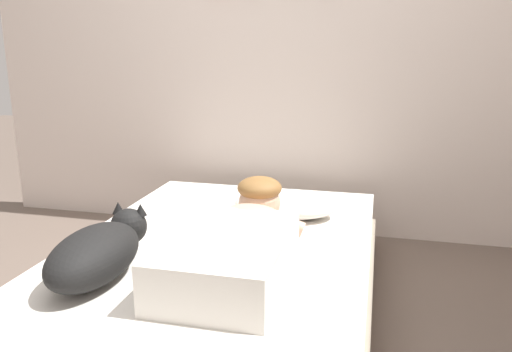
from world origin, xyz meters
TOP-DOWN VIEW (x-y plane):
  - ground_plane at (0.00, 0.00)m, footprint 11.67×11.67m
  - back_wall at (0.00, 1.39)m, footprint 3.84×0.12m
  - bed at (0.01, 0.13)m, footprint 1.32×2.07m
  - pillow at (0.21, 0.64)m, footprint 0.52×0.32m
  - person_lying at (0.15, -0.01)m, footprint 0.43×0.92m
  - dog at (-0.32, -0.22)m, footprint 0.26×0.57m
  - coffee_cup at (0.20, 0.44)m, footprint 0.13×0.09m
  - cell_phone at (0.28, -0.14)m, footprint 0.07×0.14m

SIDE VIEW (x-z plane):
  - ground_plane at x=0.00m, z-range 0.00..0.00m
  - bed at x=0.01m, z-range 0.00..0.33m
  - cell_phone at x=0.28m, z-range 0.33..0.34m
  - coffee_cup at x=0.20m, z-range 0.33..0.41m
  - pillow at x=0.21m, z-range 0.33..0.44m
  - dog at x=-0.32m, z-range 0.33..0.54m
  - person_lying at x=0.15m, z-range 0.30..0.57m
  - back_wall at x=0.00m, z-range 0.00..2.50m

